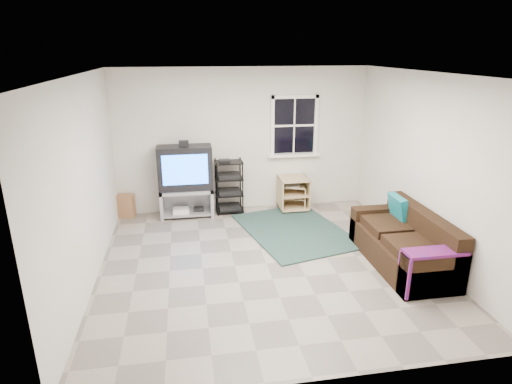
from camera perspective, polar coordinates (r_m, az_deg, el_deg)
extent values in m
plane|color=gray|center=(6.15, 1.37, -9.47)|extent=(4.60, 4.60, 0.00)
plane|color=white|center=(5.44, 1.58, 15.47)|extent=(4.60, 4.60, 0.00)
plane|color=silver|center=(7.86, -1.76, 6.89)|extent=(4.60, 0.00, 4.60)
plane|color=silver|center=(3.58, 8.58, -8.12)|extent=(4.60, 0.00, 4.60)
plane|color=silver|center=(5.70, -21.87, 0.96)|extent=(0.00, 4.60, 4.60)
plane|color=silver|center=(6.49, 21.85, 3.01)|extent=(0.00, 4.60, 4.60)
cube|color=black|center=(7.98, 5.09, 8.83)|extent=(0.80, 0.01, 1.02)
cube|color=white|center=(7.89, 5.24, 12.53)|extent=(0.88, 0.06, 0.06)
cube|color=white|center=(8.06, 5.04, 4.94)|extent=(0.98, 0.14, 0.05)
cube|color=white|center=(7.87, 2.20, 8.75)|extent=(0.06, 0.06, 1.10)
cube|color=white|center=(8.08, 7.97, 8.84)|extent=(0.06, 0.06, 1.10)
cube|color=white|center=(7.97, 5.12, 8.82)|extent=(0.78, 0.04, 0.04)
cube|color=#9B9BA3|center=(7.74, -9.28, 0.26)|extent=(0.94, 0.47, 0.06)
cube|color=#9B9BA3|center=(7.83, -12.44, -1.51)|extent=(0.06, 0.47, 0.52)
cube|color=#9B9BA3|center=(7.83, -5.95, -1.17)|extent=(0.06, 0.47, 0.52)
cube|color=#9B9BA3|center=(7.89, -9.12, -2.66)|extent=(0.83, 0.43, 0.04)
cube|color=#9B9BA3|center=(8.02, -9.22, -0.82)|extent=(0.94, 0.04, 0.52)
cube|color=silver|center=(7.83, -9.96, -2.42)|extent=(0.28, 0.23, 0.08)
cube|color=black|center=(7.87, -7.63, -2.26)|extent=(0.19, 0.17, 0.06)
cube|color=black|center=(7.63, -9.44, 3.23)|extent=(0.94, 0.40, 0.77)
cube|color=#1E6EFF|center=(7.42, -9.43, 2.93)|extent=(0.77, 0.01, 0.53)
cube|color=black|center=(7.52, -9.62, 6.42)|extent=(0.17, 0.12, 0.09)
cylinder|color=black|center=(7.67, -5.18, 0.32)|extent=(0.02, 0.02, 1.00)
cylinder|color=black|center=(7.71, -1.78, 0.50)|extent=(0.02, 0.02, 1.00)
cylinder|color=black|center=(7.97, -5.37, 1.04)|extent=(0.02, 0.02, 1.00)
cylinder|color=black|center=(8.02, -2.10, 1.21)|extent=(0.02, 0.02, 1.00)
cube|color=black|center=(7.99, -3.54, -2.33)|extent=(0.50, 0.36, 0.02)
cube|color=black|center=(7.97, -3.55, -1.99)|extent=(0.39, 0.29, 0.08)
cube|color=black|center=(7.89, -3.58, -0.27)|extent=(0.50, 0.36, 0.02)
cube|color=black|center=(7.87, -3.59, 0.07)|extent=(0.39, 0.29, 0.08)
cube|color=black|center=(7.79, -3.63, 1.83)|extent=(0.50, 0.36, 0.02)
cube|color=black|center=(7.78, -3.63, 2.18)|extent=(0.39, 0.29, 0.08)
cube|color=black|center=(7.71, -3.67, 3.98)|extent=(0.50, 0.36, 0.02)
cube|color=tan|center=(7.93, 5.03, 1.82)|extent=(0.53, 0.53, 0.02)
cube|color=tan|center=(8.11, 4.92, -1.90)|extent=(0.53, 0.53, 0.02)
cube|color=tan|center=(7.96, 3.20, -0.16)|extent=(0.02, 0.53, 0.57)
cube|color=tan|center=(8.08, 6.72, 0.04)|extent=(0.02, 0.53, 0.57)
cube|color=tan|center=(8.25, 4.54, 0.50)|extent=(0.48, 0.02, 0.57)
cube|color=tan|center=(8.02, 4.97, -0.21)|extent=(0.49, 0.51, 0.02)
cylinder|color=black|center=(7.88, 3.79, -2.79)|extent=(0.05, 0.05, 0.05)
cylinder|color=black|center=(8.36, 5.97, -1.56)|extent=(0.05, 0.05, 0.05)
cube|color=tan|center=(8.03, 5.21, 0.91)|extent=(0.54, 0.54, 0.02)
cube|color=tan|center=(8.17, 5.13, -1.83)|extent=(0.54, 0.54, 0.02)
cube|color=tan|center=(8.11, 3.73, -0.40)|extent=(0.15, 0.41, 0.43)
cube|color=tan|center=(8.09, 6.62, -0.54)|extent=(0.15, 0.41, 0.43)
cube|color=tan|center=(8.29, 5.25, -0.01)|extent=(0.38, 0.14, 0.43)
cube|color=tan|center=(8.10, 5.17, -0.58)|extent=(0.50, 0.51, 0.02)
cylinder|color=black|center=(8.03, 3.84, -2.40)|extent=(0.04, 0.04, 0.04)
cylinder|color=black|center=(8.33, 6.36, -1.69)|extent=(0.04, 0.04, 0.04)
cylinder|color=silver|center=(7.94, 4.86, 0.88)|extent=(0.30, 0.30, 0.02)
cube|color=black|center=(6.39, 18.76, -7.53)|extent=(0.81, 1.81, 0.38)
cube|color=black|center=(6.38, 21.49, -4.10)|extent=(0.22, 1.81, 0.39)
cube|color=black|center=(6.99, 15.83, -4.10)|extent=(0.81, 0.22, 0.56)
cube|color=black|center=(5.74, 22.56, -10.05)|extent=(0.81, 0.22, 0.56)
cube|color=black|center=(5.97, 19.99, -6.92)|extent=(0.54, 0.65, 0.12)
cube|color=black|center=(6.55, 16.96, -4.30)|extent=(0.54, 0.65, 0.12)
cube|color=teal|center=(6.69, 18.44, -2.00)|extent=(0.18, 0.43, 0.38)
cube|color=navy|center=(5.60, 22.78, -7.38)|extent=(0.75, 0.27, 0.04)
cube|color=navy|center=(5.55, 19.10, -10.45)|extent=(0.04, 0.27, 0.53)
cube|color=#2F1E15|center=(7.19, 5.18, -5.12)|extent=(1.94, 2.35, 0.02)
cube|color=#916641|center=(8.03, -16.95, -1.80)|extent=(0.33, 0.25, 0.42)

